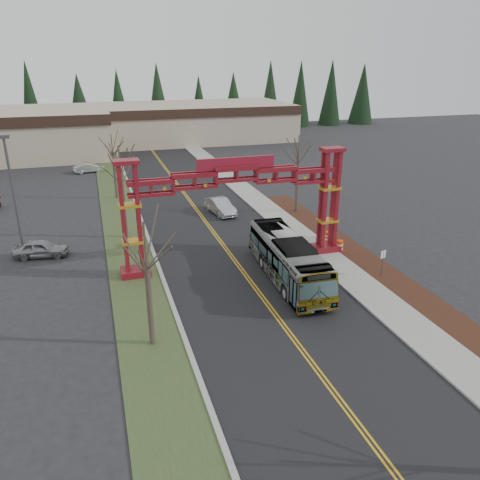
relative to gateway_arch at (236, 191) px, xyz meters
name	(u,v)px	position (x,y,z in m)	size (l,w,h in m)	color
ground	(348,412)	(0.00, -18.00, -5.98)	(200.00, 200.00, 0.00)	black
road	(215,234)	(0.00, 7.00, -5.97)	(12.00, 110.00, 0.02)	black
lane_line_left	(213,234)	(-0.12, 7.00, -5.96)	(0.12, 100.00, 0.01)	gold
lane_line_right	(216,233)	(0.12, 7.00, -5.96)	(0.12, 100.00, 0.01)	gold
curb_right	(275,227)	(6.15, 7.00, -5.91)	(0.30, 110.00, 0.15)	#9E9F9A
sidewalk_right	(289,225)	(7.60, 7.00, -5.91)	(2.60, 110.00, 0.14)	gray
landscape_strip	(404,288)	(10.20, -8.00, -5.92)	(2.60, 50.00, 0.12)	black
grass_median	(128,243)	(-8.00, 7.00, -5.94)	(4.00, 110.00, 0.08)	#304120
curb_left	(149,240)	(-6.15, 7.00, -5.91)	(0.30, 110.00, 0.15)	#9E9F9A
gateway_arch	(236,191)	(0.00, 0.00, 0.00)	(18.20, 1.60, 8.90)	maroon
retail_building_east	(194,122)	(10.00, 61.95, -2.47)	(38.00, 20.30, 7.00)	#B9A48E
conifer_treeline	(138,103)	(0.25, 74.00, 0.50)	(116.10, 5.60, 13.00)	black
transit_bus	(288,259)	(2.77, -4.00, -4.36)	(2.73, 11.68, 3.25)	#B1B3B9
silver_sedan	(220,206)	(2.15, 12.79, -5.17)	(1.72, 4.94, 1.63)	#A5A8AD
parked_car_near_a	(41,248)	(-15.13, 6.07, -5.24)	(1.76, 4.37, 1.49)	gray
parked_car_far_a	(89,168)	(-11.00, 37.18, -5.30)	(1.46, 4.17, 1.37)	#B3B6BB
bare_tree_median_near	(146,261)	(-8.00, -9.62, -0.69)	(3.34, 3.34, 7.53)	#382D26
bare_tree_median_mid	(121,172)	(-8.00, 8.52, 0.15)	(3.48, 3.48, 8.47)	#382D26
bare_tree_median_far	(113,152)	(-8.00, 22.08, -0.45)	(2.96, 2.96, 7.52)	#382D26
bare_tree_right_far	(298,156)	(10.00, 10.80, 0.06)	(3.20, 3.20, 8.20)	#382D26
light_pole_near	(12,186)	(-16.74, 8.03, -0.30)	(0.85, 0.43, 9.82)	#3F3F44
street_sign	(383,258)	(9.67, -5.82, -4.43)	(0.48, 0.17, 2.16)	#3F3F44
barrel_south	(340,246)	(9.09, -0.45, -5.46)	(0.56, 0.56, 1.04)	#EB3C0D
barrel_mid	(328,237)	(9.19, 1.86, -5.48)	(0.54, 0.54, 1.01)	#EB3C0D
barrel_north	(320,235)	(8.83, 2.80, -5.54)	(0.48, 0.48, 0.89)	#EB3C0D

